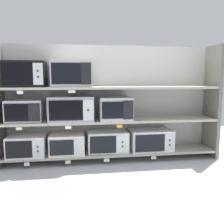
% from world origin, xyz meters
% --- Properties ---
extents(ground, '(6.82, 6.00, 0.02)m').
position_xyz_m(ground, '(0.00, -1.00, -0.01)').
color(ground, '#B2B7BC').
extents(back_panel, '(3.02, 0.04, 1.56)m').
position_xyz_m(back_panel, '(0.00, 0.23, 0.78)').
color(back_panel, '#B2B2AD').
rests_on(back_panel, ground).
extents(upright_right, '(0.05, 0.41, 1.56)m').
position_xyz_m(upright_right, '(1.44, 0.00, 0.78)').
color(upright_right, '#68645B').
rests_on(upright_right, ground).
extents(shelf_0, '(2.82, 0.41, 0.03)m').
position_xyz_m(shelf_0, '(0.00, 0.00, 0.11)').
color(shelf_0, '#ADA899').
rests_on(shelf_0, ground).
extents(microwave_0, '(0.47, 0.44, 0.26)m').
position_xyz_m(microwave_0, '(-1.11, -0.00, 0.25)').
color(microwave_0, silver).
rests_on(microwave_0, shelf_0).
extents(microwave_1, '(0.45, 0.42, 0.26)m').
position_xyz_m(microwave_1, '(-0.61, -0.00, 0.25)').
color(microwave_1, silver).
rests_on(microwave_1, shelf_0).
extents(microwave_2, '(0.54, 0.34, 0.28)m').
position_xyz_m(microwave_2, '(-0.06, -0.00, 0.26)').
color(microwave_2, silver).
rests_on(microwave_2, shelf_0).
extents(microwave_3, '(0.57, 0.41, 0.29)m').
position_xyz_m(microwave_3, '(0.54, -0.00, 0.26)').
color(microwave_3, silver).
rests_on(microwave_3, shelf_0).
extents(price_tag_0, '(0.06, 0.00, 0.05)m').
position_xyz_m(price_tag_0, '(-1.09, -0.21, 0.06)').
color(price_tag_0, white).
extents(price_tag_1, '(0.07, 0.00, 0.05)m').
position_xyz_m(price_tag_1, '(-0.59, -0.21, 0.06)').
color(price_tag_1, beige).
extents(price_tag_2, '(0.07, 0.00, 0.04)m').
position_xyz_m(price_tag_2, '(-0.10, -0.21, 0.06)').
color(price_tag_2, white).
extents(price_tag_3, '(0.07, 0.00, 0.04)m').
position_xyz_m(price_tag_3, '(0.53, -0.21, 0.07)').
color(price_tag_3, white).
extents(shelf_1, '(2.82, 0.41, 0.03)m').
position_xyz_m(shelf_1, '(0.00, 0.00, 0.55)').
color(shelf_1, '#ADA899').
extents(microwave_4, '(0.44, 0.34, 0.28)m').
position_xyz_m(microwave_4, '(-1.13, -0.00, 0.70)').
color(microwave_4, '#BEB9C3').
rests_on(microwave_4, shelf_1).
extents(microwave_5, '(0.57, 0.43, 0.32)m').
position_xyz_m(microwave_5, '(-0.54, -0.00, 0.72)').
color(microwave_5, '#9699A9').
rests_on(microwave_5, shelf_1).
extents(microwave_6, '(0.43, 0.43, 0.30)m').
position_xyz_m(microwave_6, '(0.04, -0.00, 0.71)').
color(microwave_6, '#B9B6BA').
rests_on(microwave_6, shelf_1).
extents(price_tag_4, '(0.07, 0.00, 0.03)m').
position_xyz_m(price_tag_4, '(-1.16, -0.21, 0.51)').
color(price_tag_4, beige).
extents(price_tag_5, '(0.08, 0.00, 0.04)m').
position_xyz_m(price_tag_5, '(-0.58, -0.21, 0.51)').
color(price_tag_5, white).
extents(price_tag_6, '(0.07, 0.00, 0.04)m').
position_xyz_m(price_tag_6, '(0.07, -0.21, 0.51)').
color(price_tag_6, orange).
extents(shelf_2, '(2.82, 0.41, 0.03)m').
position_xyz_m(shelf_2, '(0.00, 0.00, 0.99)').
color(shelf_2, '#ADA899').
extents(microwave_7, '(0.50, 0.40, 0.32)m').
position_xyz_m(microwave_7, '(-1.10, -0.00, 1.16)').
color(microwave_7, black).
rests_on(microwave_7, shelf_2).
extents(microwave_8, '(0.51, 0.38, 0.33)m').
position_xyz_m(microwave_8, '(-0.53, -0.00, 1.17)').
color(microwave_8, '#BBB9BF').
rests_on(microwave_8, shelf_2).
extents(price_tag_7, '(0.07, 0.00, 0.04)m').
position_xyz_m(price_tag_7, '(-1.13, -0.21, 0.95)').
color(price_tag_7, white).
extents(price_tag_8, '(0.08, 0.00, 0.03)m').
position_xyz_m(price_tag_8, '(-0.53, -0.21, 0.95)').
color(price_tag_8, beige).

